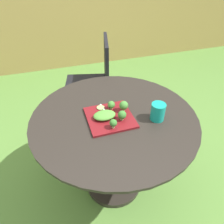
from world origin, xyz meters
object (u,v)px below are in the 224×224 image
at_px(drinking_glass, 158,113).
at_px(fork, 106,112).
at_px(patio_chair, 96,77).
at_px(salad_plate, 110,117).

relative_size(drinking_glass, fork, 0.70).
relative_size(patio_chair, salad_plate, 3.27).
bearing_deg(salad_plate, drinking_glass, -18.47).
bearing_deg(drinking_glass, patio_chair, 99.11).
height_order(patio_chair, drinking_glass, patio_chair).
xyz_separation_m(salad_plate, fork, (-0.01, 0.04, 0.01)).
bearing_deg(drinking_glass, salad_plate, 161.53).
bearing_deg(patio_chair, drinking_glass, -80.89).
distance_m(patio_chair, drinking_glass, 1.00).
distance_m(patio_chair, salad_plate, 0.90).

